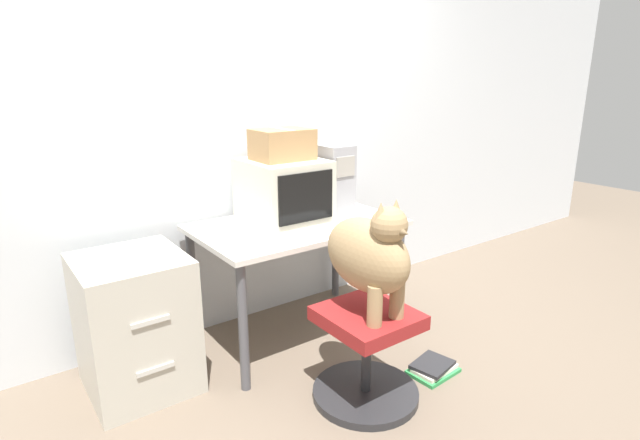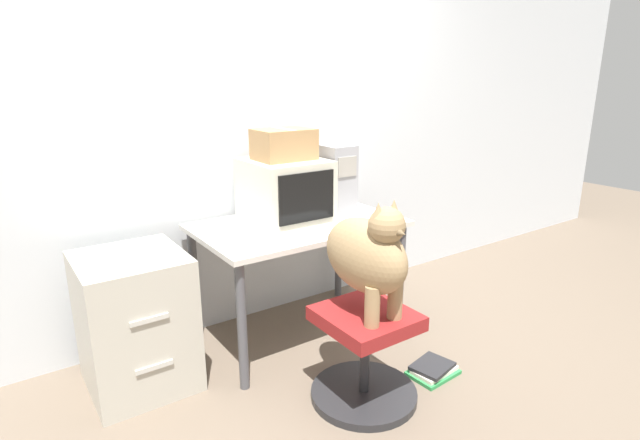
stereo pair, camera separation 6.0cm
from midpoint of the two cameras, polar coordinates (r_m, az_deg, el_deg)
The scene contains 12 objects.
ground_plane at distance 2.96m, azimuth 1.04°, elevation -15.60°, with size 12.00×12.00×0.00m, color #6B5B4C.
wall_back at distance 3.20m, azimuth -7.72°, elevation 11.44°, with size 8.00×0.05×2.60m.
desk at distance 2.96m, azimuth -3.20°, elevation -2.00°, with size 1.18×0.74×0.73m.
crt_monitor at distance 2.98m, azimuth -4.76°, elevation 3.47°, with size 0.44×0.48×0.36m.
pc_tower at distance 3.17m, azimuth 0.05°, elevation 4.95°, with size 0.18×0.41×0.43m.
keyboard at distance 2.72m, azimuth -0.40°, elevation -1.36°, with size 0.42×0.16×0.03m.
computer_mouse at distance 2.87m, azimuth 3.87°, elevation -0.28°, with size 0.06×0.05×0.04m.
office_chair at distance 2.55m, azimuth 4.64°, elevation -15.10°, with size 0.53×0.53×0.47m.
dog at distance 2.32m, azimuth 4.98°, elevation -3.85°, with size 0.25×0.51×0.57m.
filing_cabinet at distance 2.74m, azimuth -20.93°, elevation -11.00°, with size 0.51×0.54×0.71m.
cardboard_box at distance 2.93m, azimuth -4.92°, elevation 8.60°, with size 0.33×0.25×0.18m.
book_stack_floor at distance 2.89m, azimuth 12.21°, elevation -16.24°, with size 0.27×0.22×0.06m.
Camera 1 is at (-1.55, -1.98, 1.56)m, focal length 28.00 mm.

